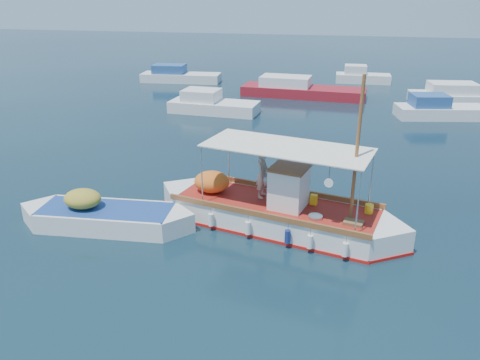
# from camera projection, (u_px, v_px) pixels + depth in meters

# --- Properties ---
(ground) EXTENTS (160.00, 160.00, 0.00)m
(ground) POSITION_uv_depth(u_px,v_px,m) (268.00, 219.00, 17.89)
(ground) COLOR black
(ground) RESTS_ON ground
(fishing_caique) EXTENTS (9.56, 4.16, 5.97)m
(fishing_caique) POSITION_uv_depth(u_px,v_px,m) (274.00, 212.00, 17.27)
(fishing_caique) COLOR white
(fishing_caique) RESTS_ON ground
(dinghy) EXTENTS (6.68, 2.28, 1.63)m
(dinghy) POSITION_uv_depth(u_px,v_px,m) (105.00, 218.00, 17.24)
(dinghy) COLOR white
(dinghy) RESTS_ON ground
(bg_boat_nw) EXTENTS (6.40, 2.77, 1.80)m
(bg_boat_nw) POSITION_uv_depth(u_px,v_px,m) (211.00, 106.00, 33.37)
(bg_boat_nw) COLOR silver
(bg_boat_nw) RESTS_ON ground
(bg_boat_n) EXTENTS (10.14, 3.46, 1.80)m
(bg_boat_n) POSITION_uv_depth(u_px,v_px,m) (299.00, 90.00, 38.37)
(bg_boat_n) COLOR maroon
(bg_boat_n) RESTS_ON ground
(bg_boat_ne) EXTENTS (6.24, 3.34, 1.80)m
(bg_boat_ne) POSITION_uv_depth(u_px,v_px,m) (438.00, 111.00, 31.96)
(bg_boat_ne) COLOR silver
(bg_boat_ne) RESTS_ON ground
(bg_boat_e) EXTENTS (8.87, 3.66, 1.80)m
(bg_boat_e) POSITION_uv_depth(u_px,v_px,m) (465.00, 97.00, 35.88)
(bg_boat_e) COLOR silver
(bg_boat_e) RESTS_ON ground
(bg_boat_far_w) EXTENTS (7.61, 2.95, 1.80)m
(bg_boat_far_w) POSITION_uv_depth(u_px,v_px,m) (179.00, 77.00, 44.55)
(bg_boat_far_w) COLOR silver
(bg_boat_far_w) RESTS_ON ground
(bg_boat_far_n) EXTENTS (5.03, 2.10, 1.80)m
(bg_boat_far_n) POSITION_uv_depth(u_px,v_px,m) (361.00, 77.00, 44.19)
(bg_boat_far_n) COLOR silver
(bg_boat_far_n) RESTS_ON ground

